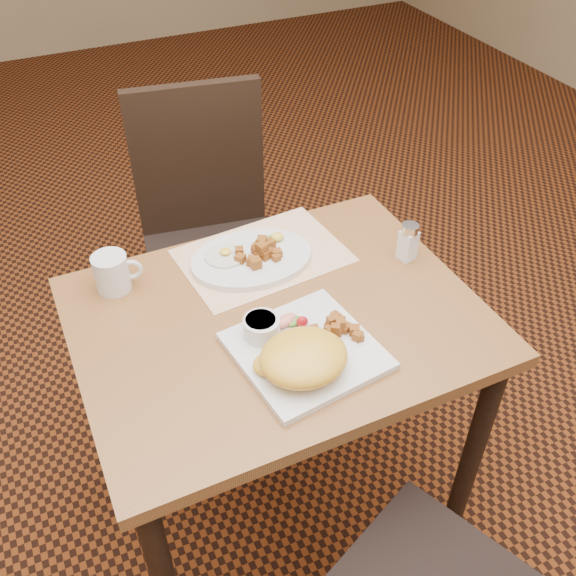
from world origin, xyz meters
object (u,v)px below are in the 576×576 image
Objects in this scene: salt_shaker at (408,241)px; table at (278,348)px; plate_oval at (252,259)px; coffee_mug at (113,273)px; chair_far at (209,226)px; plate_square at (306,351)px.

table is at bearing -171.69° from salt_shaker.
coffee_mug is (-0.33, 0.05, 0.04)m from plate_oval.
chair_far is 0.76m from salt_shaker.
plate_square is at bearing 95.04° from chair_far.
table is 2.96× the size of plate_oval.
chair_far reaches higher than coffee_mug.
coffee_mug reaches higher than plate_oval.
chair_far is at bearing 49.91° from coffee_mug.
chair_far is at bearing 84.99° from plate_oval.
table is 0.43m from coffee_mug.
table is 0.70m from chair_far.
plate_square is 0.42m from salt_shaker.
plate_oval reaches higher than plate_square.
table is 0.24m from plate_oval.
plate_square is at bearing -92.89° from plate_oval.
table is at bearing 91.34° from plate_square.
salt_shaker reaches higher than plate_square.
chair_far is 9.70× the size of salt_shaker.
plate_oval is at bearing 157.60° from salt_shaker.
salt_shaker is at bearing 27.02° from plate_square.
plate_oval is at bearing -7.90° from coffee_mug.
chair_far reaches higher than plate_square.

